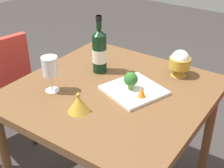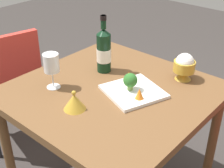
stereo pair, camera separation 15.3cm
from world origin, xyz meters
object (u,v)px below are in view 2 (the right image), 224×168
chair_by_wall (8,79)px  serving_plate (133,92)px  carrot_garnish_left (140,93)px  rice_bowl (184,66)px  wine_glass (51,64)px  rice_bowl_lid (74,102)px  carrot_garnish_right (129,77)px  wine_bottle (104,50)px  broccoli_floret (130,81)px

chair_by_wall → serving_plate: 0.96m
chair_by_wall → carrot_garnish_left: 1.02m
carrot_garnish_left → rice_bowl: bearing=-97.4°
serving_plate → rice_bowl: bearing=-110.9°
wine_glass → carrot_garnish_left: bearing=-156.0°
wine_glass → rice_bowl_lid: bearing=164.5°
carrot_garnish_right → wine_bottle: bearing=-10.1°
rice_bowl → rice_bowl_lid: (0.22, 0.56, -0.04)m
chair_by_wall → wine_glass: wine_glass is taller
carrot_garnish_left → carrot_garnish_right: (0.13, -0.09, 0.00)m
serving_plate → carrot_garnish_right: carrot_garnish_right is taller
wine_glass → chair_by_wall: bearing=-8.5°
serving_plate → chair_by_wall: bearing=7.9°
wine_glass → rice_bowl_lid: size_ratio=1.79×
broccoli_floret → serving_plate: bearing=-154.3°
wine_bottle → broccoli_floret: wine_bottle is taller
chair_by_wall → rice_bowl: size_ratio=6.00×
chair_by_wall → carrot_garnish_left: chair_by_wall is taller
serving_plate → carrot_garnish_left: (-0.07, 0.04, 0.03)m
wine_glass → carrot_garnish_left: wine_glass is taller
chair_by_wall → carrot_garnish_left: (-0.99, -0.09, 0.25)m
chair_by_wall → wine_bottle: 0.76m
serving_plate → carrot_garnish_left: size_ratio=6.24×
wine_bottle → wine_glass: 0.30m
rice_bowl_lid → broccoli_floret: size_ratio=1.17×
chair_by_wall → carrot_garnish_right: chair_by_wall is taller
wine_bottle → carrot_garnish_left: (-0.33, 0.12, -0.08)m
wine_bottle → wine_glass: wine_bottle is taller
rice_bowl_lid → chair_by_wall: bearing=-10.4°
broccoli_floret → carrot_garnish_left: size_ratio=1.67×
rice_bowl_lid → serving_plate: 0.30m
broccoli_floret → carrot_garnish_right: bearing=-46.3°
serving_plate → carrot_garnish_right: 0.09m
serving_plate → wine_bottle: bearing=-17.0°
serving_plate → broccoli_floret: 0.06m
chair_by_wall → carrot_garnish_right: size_ratio=14.20×
carrot_garnish_left → serving_plate: bearing=-31.6°
rice_bowl → broccoli_floret: rice_bowl is taller
rice_bowl → carrot_garnish_right: bearing=53.8°
wine_bottle → chair_by_wall: bearing=17.5°
rice_bowl → rice_bowl_lid: size_ratio=1.42×
chair_by_wall → serving_plate: size_ratio=2.65×
wine_glass → broccoli_floret: 0.38m
rice_bowl_lid → carrot_garnish_left: bearing=-127.0°
rice_bowl → carrot_garnish_right: (0.17, 0.23, -0.03)m
rice_bowl_lid → carrot_garnish_left: 0.30m
rice_bowl_lid → broccoli_floret: broccoli_floret is taller
carrot_garnish_left → broccoli_floret: bearing=-22.2°
chair_by_wall → rice_bowl: 1.14m
chair_by_wall → carrot_garnish_right: bearing=-66.3°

